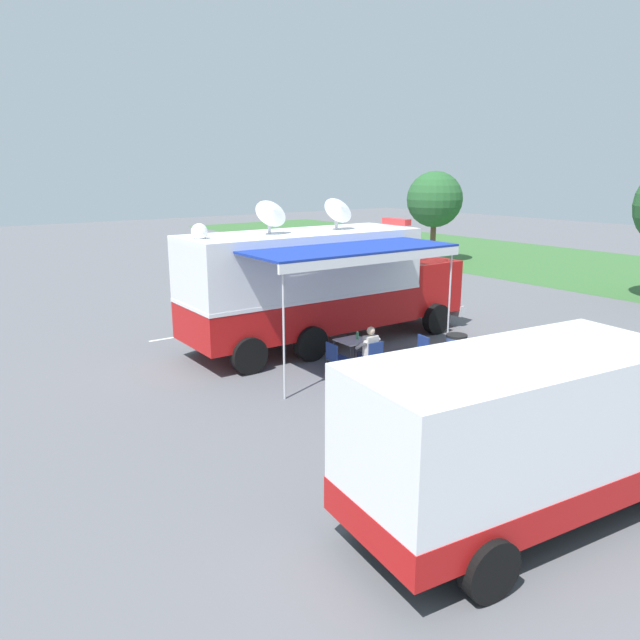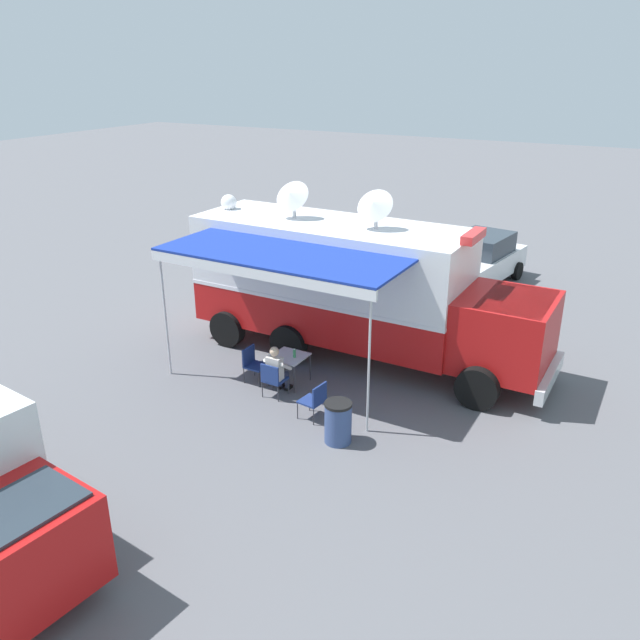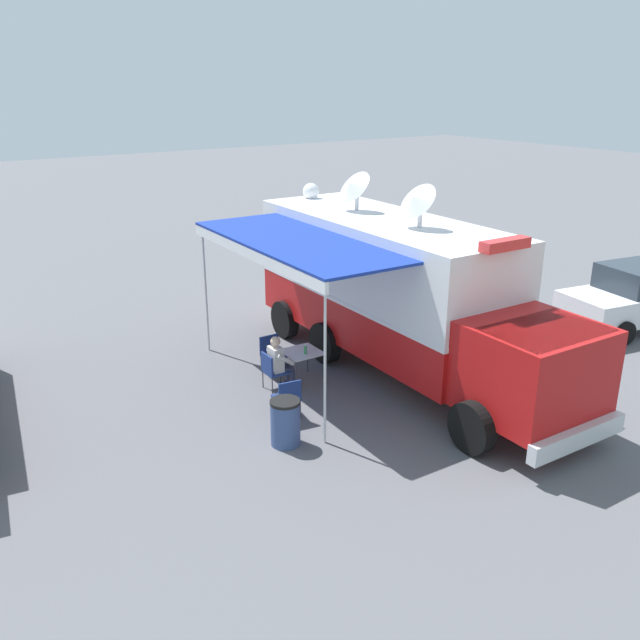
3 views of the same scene
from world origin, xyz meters
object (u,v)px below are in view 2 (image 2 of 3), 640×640
at_px(folding_table, 289,358).
at_px(folding_chair_spare_by_truck, 315,398).
at_px(seated_responder, 277,369).
at_px(trash_bin, 338,422).
at_px(command_truck, 355,285).
at_px(folding_chair_beside_table, 253,362).
at_px(water_bottle, 294,353).
at_px(folding_chair_at_table, 273,378).
at_px(car_behind_truck, 480,259).

height_order(folding_table, folding_chair_spare_by_truck, folding_chair_spare_by_truck).
bearing_deg(seated_responder, trash_bin, 62.10).
relative_size(command_truck, folding_table, 11.66).
bearing_deg(command_truck, folding_table, -16.56).
bearing_deg(folding_chair_beside_table, trash_bin, 64.59).
bearing_deg(command_truck, folding_chair_spare_by_truck, 11.41).
distance_m(folding_table, folding_chair_spare_by_truck, 1.83).
distance_m(command_truck, folding_chair_beside_table, 3.30).
xyz_separation_m(folding_chair_beside_table, trash_bin, (1.45, 3.05, -0.06)).
xyz_separation_m(water_bottle, folding_chair_at_table, (0.79, -0.13, -0.32)).
bearing_deg(folding_chair_beside_table, folding_table, 110.05).
height_order(folding_table, car_behind_truck, car_behind_truck).
bearing_deg(command_truck, trash_bin, 20.92).
height_order(command_truck, folding_chair_beside_table, command_truck).
xyz_separation_m(water_bottle, car_behind_truck, (-9.60, 1.90, 0.05)).
distance_m(folding_chair_spare_by_truck, trash_bin, 1.01).
bearing_deg(folding_chair_spare_by_truck, car_behind_truck, 176.37).
bearing_deg(command_truck, folding_chair_at_table, -11.89).
relative_size(folding_chair_spare_by_truck, car_behind_truck, 0.20).
relative_size(command_truck, folding_chair_beside_table, 10.97).
xyz_separation_m(command_truck, folding_table, (2.25, -0.67, -1.27)).
height_order(command_truck, seated_responder, command_truck).
bearing_deg(water_bottle, folding_chair_spare_by_truck, 45.37).
height_order(folding_chair_spare_by_truck, car_behind_truck, car_behind_truck).
bearing_deg(car_behind_truck, folding_table, -12.07).
xyz_separation_m(command_truck, folding_chair_at_table, (3.05, -0.64, -1.43)).
distance_m(command_truck, water_bottle, 2.57).
distance_m(water_bottle, trash_bin, 2.72).
xyz_separation_m(folding_table, trash_bin, (1.76, 2.20, -0.22)).
relative_size(command_truck, water_bottle, 42.62).
relative_size(water_bottle, trash_bin, 0.25).
distance_m(folding_chair_beside_table, seated_responder, 0.94).
bearing_deg(water_bottle, seated_responder, -11.55).
bearing_deg(folding_chair_at_table, folding_chair_spare_by_truck, 73.25).
bearing_deg(car_behind_truck, folding_chair_spare_by_truck, -3.63).
relative_size(folding_chair_at_table, folding_chair_beside_table, 1.00).
distance_m(folding_table, folding_chair_at_table, 0.82).
height_order(seated_responder, trash_bin, seated_responder).
distance_m(command_truck, folding_table, 2.67).
height_order(command_truck, folding_chair_spare_by_truck, command_truck).
distance_m(water_bottle, car_behind_truck, 9.78).
bearing_deg(seated_responder, folding_chair_at_table, -1.38).
relative_size(command_truck, folding_chair_at_table, 10.97).
bearing_deg(water_bottle, trash_bin, 49.43).
height_order(folding_table, trash_bin, trash_bin).
distance_m(seated_responder, car_behind_truck, 10.40).
distance_m(water_bottle, folding_chair_beside_table, 1.10).
distance_m(folding_chair_spare_by_truck, seated_responder, 1.47).
xyz_separation_m(command_truck, seated_responder, (2.86, -0.64, -1.30)).
bearing_deg(car_behind_truck, seated_responder, -11.20).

